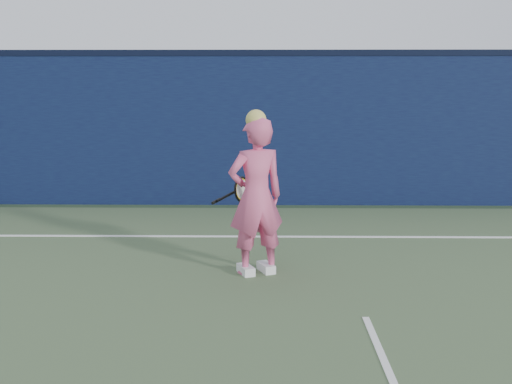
{
  "coord_description": "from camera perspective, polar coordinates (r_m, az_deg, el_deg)",
  "views": [
    {
      "loc": [
        -0.9,
        -4.46,
        2.09
      ],
      "look_at": [
        -1.0,
        2.35,
        0.91
      ],
      "focal_mm": 45.0,
      "sensor_mm": 36.0,
      "label": 1
    }
  ],
  "objects": [
    {
      "name": "ground",
      "position": [
        5.0,
        11.51,
        -15.07
      ],
      "size": [
        80.0,
        80.0,
        0.0
      ],
      "primitive_type": "plane",
      "color": "#273B24",
      "rests_on": "ground"
    },
    {
      "name": "backstop_wall",
      "position": [
        11.03,
        5.53,
        5.41
      ],
      "size": [
        24.0,
        0.4,
        2.5
      ],
      "primitive_type": "cube",
      "color": "#0B1034",
      "rests_on": "ground"
    },
    {
      "name": "wall_cap",
      "position": [
        11.0,
        5.64,
        12.18
      ],
      "size": [
        24.0,
        0.42,
        0.1
      ],
      "primitive_type": "cube",
      "color": "black",
      "rests_on": "backstop_wall"
    },
    {
      "name": "player",
      "position": [
        6.92,
        -0.0,
        -0.37
      ],
      "size": [
        0.73,
        0.62,
        1.8
      ],
      "rotation": [
        0.0,
        0.0,
        3.53
      ],
      "color": "#DC5583",
      "rests_on": "ground"
    },
    {
      "name": "racket",
      "position": [
        7.37,
        -1.43,
        0.15
      ],
      "size": [
        0.44,
        0.41,
        0.3
      ],
      "rotation": [
        0.0,
        0.0,
        0.65
      ],
      "color": "black",
      "rests_on": "ground"
    }
  ]
}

